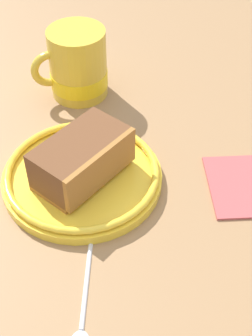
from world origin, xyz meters
The scene contains 5 objects.
ground_plane centered at (0.00, 0.00, -1.28)cm, with size 131.72×131.72×2.56cm, color #936D47.
small_plate centered at (-3.83, -1.46, 0.98)cm, with size 18.79×18.79×2.00cm.
cake_slice centered at (-3.58, -1.53, 3.81)cm, with size 9.21×12.42×5.28cm.
tea_mug centered at (-12.44, 14.20, 4.55)cm, with size 9.15×9.11×9.77cm.
teaspoon centered at (4.39, -17.48, 0.35)cm, with size 6.03×12.80×0.80cm.
Camera 1 is at (16.71, -35.56, 41.52)cm, focal length 51.57 mm.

